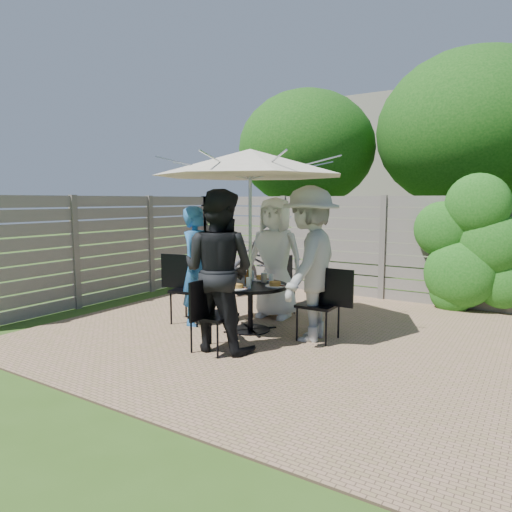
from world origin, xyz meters
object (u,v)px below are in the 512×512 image
Objects in this scene: umbrella at (250,163)px; chair_left at (190,303)px; plate_right at (275,285)px; syrup_jug at (248,277)px; glass_back at (252,276)px; glass_right at (271,279)px; chair_back at (278,298)px; coffee_cup at (264,278)px; chair_front at (213,330)px; person_left at (198,266)px; person_right at (310,264)px; person_front at (219,271)px; plate_left at (227,280)px; bicycle at (269,264)px; plate_back at (262,278)px; plate_front at (238,287)px; person_back at (275,258)px; chair_right at (319,319)px; glass_front at (249,283)px; patio_table at (250,299)px.

umbrella reaches higher than chair_left.
syrup_jug reaches higher than plate_right.
glass_back is 1.00× the size of glass_right.
syrup_jug is at bearing 3.56° from chair_back.
chair_front is at bearing -88.20° from coffee_cup.
person_left is (-0.71, -1.06, 0.57)m from chair_back.
glass_back and glass_right have the same top height.
chair_left is at bearing -89.96° from person_right.
person_right reaches higher than chair_left.
chair_front is at bearing -83.39° from umbrella.
person_front is 0.94m from plate_left.
glass_right is (0.25, 0.13, -1.53)m from umbrella.
chair_back is at bearing 117.05° from plate_right.
umbrella is 19.80× the size of glass_back.
bicycle is (-1.15, 2.48, -0.19)m from syrup_jug.
plate_back is at bearing 85.74° from syrup_jug.
chair_left reaches higher than syrup_jug.
person_left is (0.14, 0.02, 0.54)m from chair_left.
person_right is 0.95m from plate_front.
chair_back is 1.37m from chair_left.
plate_front is (1.00, -0.24, 0.38)m from chair_left.
person_back reaches higher than plate_front.
person_left is 1.40m from chair_front.
syrup_jug is 0.08× the size of bicycle.
chair_left is 3.82× the size of plate_back.
chair_right is (0.85, 1.07, 0.01)m from chair_front.
chair_right is 6.72× the size of glass_right.
bicycle is (-1.57, 2.48, -0.14)m from plate_right.
coffee_cup is (-0.28, 0.19, 0.04)m from plate_right.
plate_right is 0.37m from glass_front.
person_right reaches higher than glass_front.
chair_back is 0.90× the size of chair_left.
syrup_jug reaches higher than glass_front.
syrup_jug is (-0.31, -0.09, 0.01)m from glass_right.
person_left is at bearing -3.54° from chair_left.
bicycle is (-2.17, 2.41, 0.25)m from chair_right.
plate_left is 1.00× the size of plate_front.
person_front is 3.62m from bicycle.
umbrella is (0.00, -0.00, 1.79)m from patio_table.
person_right is 3.20m from bicycle.
person_right reaches higher than person_left.
bicycle reaches higher than coffee_cup.
plate_front is (0.40, -0.32, 0.00)m from plate_left.
person_right is 7.48× the size of plate_left.
glass_right is 0.20m from coffee_cup.
chair_back is 6.42× the size of glass_right.
person_right is at bearing -135.00° from person_front.
person_left is 0.98m from glass_front.
patio_table is at bearing 5.22° from chair_front.
chair_right is at bearing 6.61° from plate_left.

